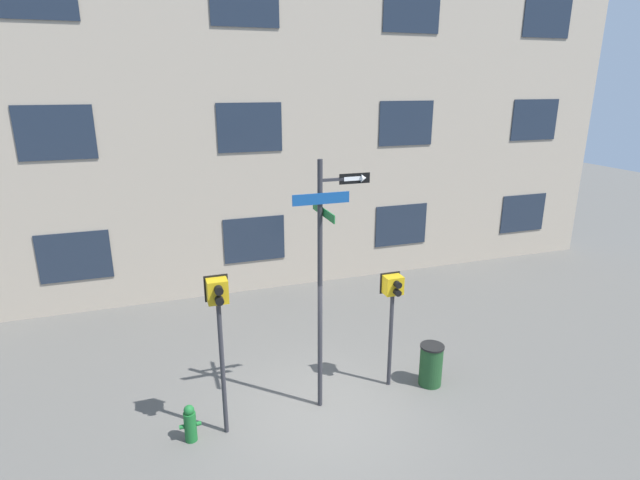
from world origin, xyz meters
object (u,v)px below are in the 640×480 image
at_px(pedestrian_signal_right, 392,299).
at_px(trash_bin, 431,365).
at_px(pedestrian_signal_left, 219,314).
at_px(fire_hydrant, 190,424).
at_px(street_sign_pole, 324,268).

relative_size(pedestrian_signal_right, trash_bin, 2.73).
distance_m(pedestrian_signal_left, pedestrian_signal_right, 3.45).
bearing_deg(pedestrian_signal_right, fire_hydrant, -174.04).
distance_m(pedestrian_signal_left, fire_hydrant, 2.08).
xyz_separation_m(street_sign_pole, fire_hydrant, (-2.52, -0.22, -2.49)).
relative_size(pedestrian_signal_left, trash_bin, 3.32).
bearing_deg(pedestrian_signal_left, pedestrian_signal_right, 6.69).
relative_size(pedestrian_signal_left, fire_hydrant, 4.21).
xyz_separation_m(street_sign_pole, pedestrian_signal_left, (-1.90, -0.20, -0.50)).
relative_size(street_sign_pole, trash_bin, 5.35).
distance_m(street_sign_pole, trash_bin, 3.32).
distance_m(pedestrian_signal_right, trash_bin, 1.71).
height_order(street_sign_pole, pedestrian_signal_left, street_sign_pole).
height_order(street_sign_pole, pedestrian_signal_right, street_sign_pole).
bearing_deg(fire_hydrant, pedestrian_signal_left, 1.89).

